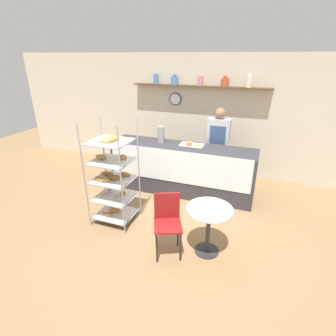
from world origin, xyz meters
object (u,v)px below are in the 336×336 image
Objects in this scene: coffee_carafe at (161,134)px; donut_tray_counter at (192,144)px; cafe_table at (209,220)px; pastry_rack at (112,179)px; person_worker at (218,144)px; cafe_chair at (167,218)px.

coffee_carafe is 0.65m from donut_tray_counter.
coffee_carafe is (-1.38, 1.69, 0.63)m from cafe_table.
pastry_rack is 2.42× the size of cafe_table.
cafe_table is 2.11× the size of coffee_carafe.
pastry_rack is 1.05× the size of person_worker.
pastry_rack is at bearing 135.27° from cafe_chair.
pastry_rack reaches higher than cafe_table.
coffee_carafe is (-1.06, -0.54, 0.26)m from person_worker.
coffee_carafe reaches higher than cafe_chair.
pastry_rack reaches higher than person_worker.
person_worker is (1.35, 1.98, 0.13)m from pastry_rack.
pastry_rack reaches higher than coffee_carafe.
cafe_chair is 1.95m from donut_tray_counter.
pastry_rack is 3.82× the size of donut_tray_counter.
coffee_carafe is at bearing 129.12° from cafe_table.
cafe_chair is (1.11, -0.41, -0.23)m from pastry_rack.
donut_tray_counter is (-0.43, -0.51, 0.11)m from person_worker.
pastry_rack is 2.40m from person_worker.
person_worker reaches higher than coffee_carafe.
cafe_table is 2.27m from coffee_carafe.
donut_tray_counter is (-0.74, 1.72, 0.48)m from cafe_table.
person_worker reaches higher than donut_tray_counter.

